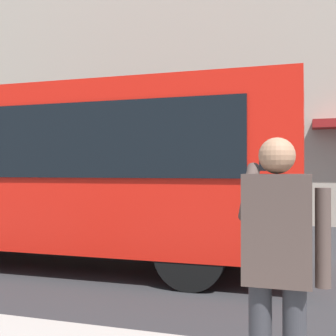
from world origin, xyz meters
TOP-DOWN VIEW (x-y plane):
  - ground_plane at (0.00, 0.00)m, footprint 60.00×60.00m
  - building_facade_far at (-0.02, -6.80)m, footprint 28.00×1.55m
  - red_bus at (3.42, 0.40)m, footprint 9.05×2.54m
  - pedestrian_photographer at (-0.96, 4.64)m, footprint 0.53×0.52m

SIDE VIEW (x-z plane):
  - ground_plane at x=0.00m, z-range 0.00..0.00m
  - pedestrian_photographer at x=-0.96m, z-range 0.29..1.99m
  - red_bus at x=3.42m, z-range 0.14..3.22m
  - building_facade_far at x=-0.02m, z-range -0.01..11.99m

